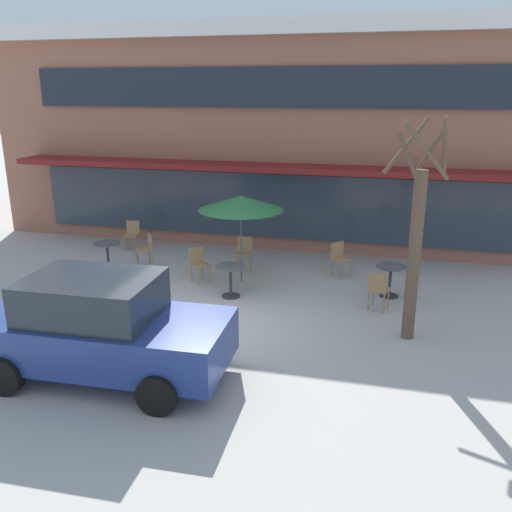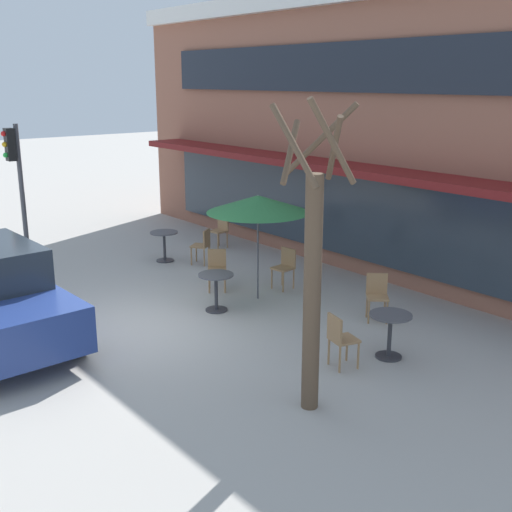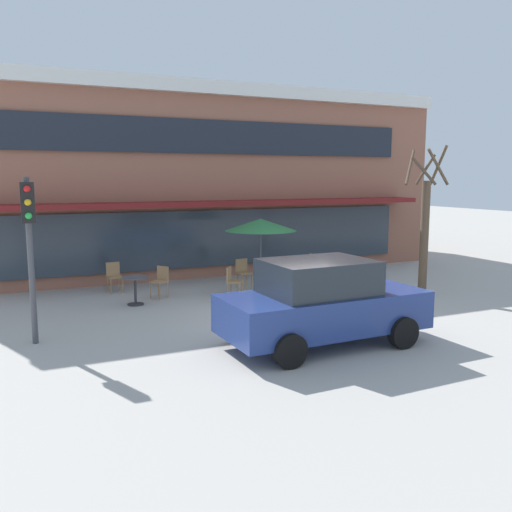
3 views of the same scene
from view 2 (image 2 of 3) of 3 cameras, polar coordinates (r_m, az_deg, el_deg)
name	(u,v)px [view 2 (image 2 of 3)]	position (r m, az deg, el deg)	size (l,w,h in m)	color
ground_plane	(125,330)	(12.12, -11.54, -6.47)	(80.00, 80.00, 0.00)	#ADA8A0
building_facade	(458,125)	(18.11, 17.49, 11.02)	(17.64, 9.10, 6.55)	#935B47
cafe_table_near_wall	(390,328)	(10.81, 11.83, -6.30)	(0.70, 0.70, 0.76)	#333338
cafe_table_streetside	(164,241)	(16.30, -8.16, 1.30)	(0.70, 0.70, 0.76)	#333338
cafe_table_by_tree	(216,286)	(12.70, -3.57, -2.67)	(0.70, 0.70, 0.76)	#333338
patio_umbrella_green_folded	(258,204)	(13.00, 0.17, 4.65)	(2.10, 2.10, 2.20)	#4C4C51
cafe_chair_0	(340,337)	(10.30, 7.47, -7.14)	(0.49, 0.49, 0.89)	#9E754C
cafe_chair_1	(217,266)	(13.96, -3.49, -0.94)	(0.56, 0.56, 0.89)	#9E754C
cafe_chair_2	(285,265)	(14.06, 2.61, -0.81)	(0.44, 0.44, 0.89)	#9E754C
cafe_chair_3	(377,293)	(12.44, 10.72, -3.27)	(0.57, 0.57, 0.89)	#9E754C
cafe_chair_4	(220,229)	(17.49, -3.20, 2.44)	(0.44, 0.44, 0.89)	#9E754C
cafe_chair_5	(203,244)	(15.91, -4.75, 1.09)	(0.56, 0.56, 0.89)	#9E754C
street_tree	(312,273)	(8.56, 5.04, -1.48)	(1.16, 1.22, 4.27)	brown
traffic_light_pole	(16,169)	(17.24, -20.58, 7.27)	(0.26, 0.43, 3.40)	#47474C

